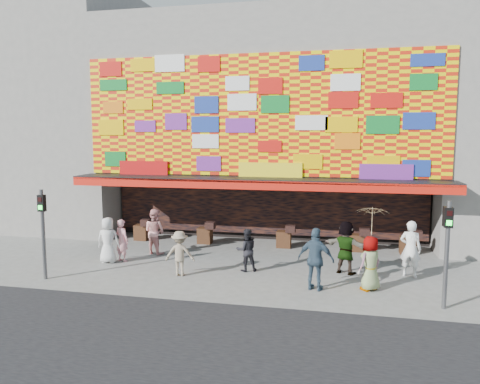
{
  "coord_description": "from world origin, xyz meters",
  "views": [
    {
      "loc": [
        3.38,
        -14.84,
        4.76
      ],
      "look_at": [
        -0.34,
        2.0,
        2.65
      ],
      "focal_mm": 35.0,
      "sensor_mm": 36.0,
      "label": 1
    }
  ],
  "objects_px": {
    "ped_d": "(180,253)",
    "ped_h": "(410,249)",
    "signal_right": "(447,243)",
    "ped_c": "(247,250)",
    "ped_e": "(316,259)",
    "ped_g": "(370,263)",
    "signal_left": "(43,224)",
    "parasol": "(372,221)",
    "ped_i": "(155,231)",
    "ped_a": "(108,240)",
    "ped_b": "(122,240)",
    "ped_f": "(346,247)"
  },
  "relations": [
    {
      "from": "ped_a",
      "to": "ped_e",
      "type": "bearing_deg",
      "value": 161.76
    },
    {
      "from": "signal_left",
      "to": "ped_d",
      "type": "distance_m",
      "value": 4.58
    },
    {
      "from": "ped_i",
      "to": "parasol",
      "type": "relative_size",
      "value": 0.98
    },
    {
      "from": "ped_b",
      "to": "parasol",
      "type": "distance_m",
      "value": 9.19
    },
    {
      "from": "ped_c",
      "to": "parasol",
      "type": "bearing_deg",
      "value": 141.88
    },
    {
      "from": "ped_d",
      "to": "ped_h",
      "type": "distance_m",
      "value": 7.78
    },
    {
      "from": "ped_i",
      "to": "ped_d",
      "type": "bearing_deg",
      "value": 146.52
    },
    {
      "from": "ped_f",
      "to": "ped_h",
      "type": "xyz_separation_m",
      "value": [
        2.12,
        0.09,
        0.04
      ]
    },
    {
      "from": "ped_g",
      "to": "ped_i",
      "type": "xyz_separation_m",
      "value": [
        -8.23,
        2.77,
        0.07
      ]
    },
    {
      "from": "parasol",
      "to": "ped_i",
      "type": "bearing_deg",
      "value": 161.41
    },
    {
      "from": "ped_g",
      "to": "ped_d",
      "type": "bearing_deg",
      "value": -44.93
    },
    {
      "from": "ped_a",
      "to": "ped_h",
      "type": "distance_m",
      "value": 10.8
    },
    {
      "from": "signal_right",
      "to": "ped_c",
      "type": "height_order",
      "value": "signal_right"
    },
    {
      "from": "signal_right",
      "to": "ped_b",
      "type": "bearing_deg",
      "value": 166.68
    },
    {
      "from": "ped_d",
      "to": "signal_right",
      "type": "bearing_deg",
      "value": 161.14
    },
    {
      "from": "ped_e",
      "to": "ped_i",
      "type": "xyz_separation_m",
      "value": [
        -6.6,
        3.12,
        -0.06
      ]
    },
    {
      "from": "ped_h",
      "to": "ped_b",
      "type": "bearing_deg",
      "value": 19.76
    },
    {
      "from": "ped_f",
      "to": "ped_i",
      "type": "height_order",
      "value": "ped_f"
    },
    {
      "from": "ped_b",
      "to": "parasol",
      "type": "bearing_deg",
      "value": -169.43
    },
    {
      "from": "ped_f",
      "to": "ped_h",
      "type": "relative_size",
      "value": 0.96
    },
    {
      "from": "ped_a",
      "to": "ped_f",
      "type": "xyz_separation_m",
      "value": [
        8.67,
        0.53,
        0.06
      ]
    },
    {
      "from": "ped_e",
      "to": "ped_g",
      "type": "bearing_deg",
      "value": -153.85
    },
    {
      "from": "ped_g",
      "to": "ped_a",
      "type": "bearing_deg",
      "value": -50.12
    },
    {
      "from": "ped_b",
      "to": "signal_left",
      "type": "bearing_deg",
      "value": 79.41
    },
    {
      "from": "ped_i",
      "to": "signal_right",
      "type": "bearing_deg",
      "value": 177.72
    },
    {
      "from": "signal_left",
      "to": "parasol",
      "type": "bearing_deg",
      "value": 6.34
    },
    {
      "from": "ped_a",
      "to": "signal_right",
      "type": "bearing_deg",
      "value": 161.07
    },
    {
      "from": "ped_a",
      "to": "parasol",
      "type": "distance_m",
      "value": 9.54
    },
    {
      "from": "signal_left",
      "to": "ped_f",
      "type": "relative_size",
      "value": 1.63
    },
    {
      "from": "ped_e",
      "to": "ped_f",
      "type": "distance_m",
      "value": 2.19
    },
    {
      "from": "signal_right",
      "to": "ped_i",
      "type": "height_order",
      "value": "signal_right"
    },
    {
      "from": "ped_e",
      "to": "ped_g",
      "type": "xyz_separation_m",
      "value": [
        1.63,
        0.35,
        -0.13
      ]
    },
    {
      "from": "ped_c",
      "to": "ped_h",
      "type": "distance_m",
      "value": 5.55
    },
    {
      "from": "ped_c",
      "to": "ped_e",
      "type": "distance_m",
      "value": 2.93
    },
    {
      "from": "ped_d",
      "to": "ped_c",
      "type": "bearing_deg",
      "value": -164.01
    },
    {
      "from": "ped_a",
      "to": "signal_left",
      "type": "bearing_deg",
      "value": 56.93
    },
    {
      "from": "ped_b",
      "to": "ped_g",
      "type": "distance_m",
      "value": 9.09
    },
    {
      "from": "signal_left",
      "to": "signal_right",
      "type": "distance_m",
      "value": 12.4
    },
    {
      "from": "signal_left",
      "to": "ped_b",
      "type": "xyz_separation_m",
      "value": [
        1.5,
        2.58,
        -1.05
      ]
    },
    {
      "from": "ped_g",
      "to": "ped_i",
      "type": "height_order",
      "value": "ped_i"
    },
    {
      "from": "ped_c",
      "to": "ped_h",
      "type": "bearing_deg",
      "value": 163.54
    },
    {
      "from": "signal_left",
      "to": "ped_f",
      "type": "height_order",
      "value": "signal_left"
    },
    {
      "from": "ped_b",
      "to": "signal_right",
      "type": "bearing_deg",
      "value": -173.79
    },
    {
      "from": "ped_a",
      "to": "ped_i",
      "type": "bearing_deg",
      "value": -132.46
    },
    {
      "from": "ped_b",
      "to": "ped_a",
      "type": "bearing_deg",
      "value": 56.05
    },
    {
      "from": "ped_e",
      "to": "signal_right",
      "type": "bearing_deg",
      "value": -178.87
    },
    {
      "from": "ped_h",
      "to": "parasol",
      "type": "xyz_separation_m",
      "value": [
        -1.39,
        -1.73,
        1.19
      ]
    },
    {
      "from": "ped_e",
      "to": "ped_i",
      "type": "relative_size",
      "value": 1.07
    },
    {
      "from": "ped_b",
      "to": "ped_i",
      "type": "height_order",
      "value": "ped_i"
    },
    {
      "from": "ped_d",
      "to": "ped_e",
      "type": "xyz_separation_m",
      "value": [
        4.6,
        -0.52,
        0.2
      ]
    }
  ]
}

